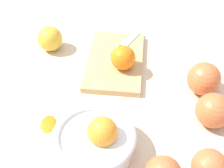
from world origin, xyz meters
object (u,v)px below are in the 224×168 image
object	(u,v)px
orange_on_board	(123,58)
bowl	(95,141)
apple_front_center	(204,79)
apple_back_right	(50,39)
apple_front_left	(210,167)
cutting_board	(115,61)
apple_front_left_3	(213,111)
knife	(123,46)

from	to	relation	value
orange_on_board	bowl	bearing A→B (deg)	162.29
apple_front_center	apple_back_right	distance (m)	0.44
bowl	apple_front_left	size ratio (longest dim) A/B	2.45
cutting_board	apple_front_left	size ratio (longest dim) A/B	3.67
orange_on_board	apple_front_left	size ratio (longest dim) A/B	0.93
apple_front_left_3	apple_front_center	xyz separation A→B (m)	(0.10, -0.01, 0.00)
bowl	cutting_board	xyz separation A→B (m)	(0.29, -0.06, -0.03)
orange_on_board	apple_front_center	bearing A→B (deg)	-113.89
apple_front_left_3	orange_on_board	bearing A→B (deg)	44.31
bowl	apple_front_left_3	size ratio (longest dim) A/B	2.16
orange_on_board	apple_front_center	size ratio (longest dim) A/B	0.79
apple_back_right	apple_front_left	bearing A→B (deg)	-142.82
apple_front_left_3	apple_back_right	distance (m)	0.49
knife	apple_front_left	size ratio (longest dim) A/B	1.95
apple_front_center	apple_back_right	bearing A→B (deg)	62.54
apple_back_right	apple_front_left_3	bearing A→B (deg)	-128.61
bowl	knife	bearing A→B (deg)	-14.40
apple_front_left	knife	bearing A→B (deg)	17.02
cutting_board	apple_front_left_3	bearing A→B (deg)	-138.48
bowl	orange_on_board	bearing A→B (deg)	-17.71
knife	apple_back_right	world-z (taller)	apple_back_right
orange_on_board	apple_front_left	bearing A→B (deg)	-157.40
apple_front_left	apple_back_right	xyz separation A→B (m)	(0.44, 0.33, 0.00)
orange_on_board	apple_front_left_3	world-z (taller)	orange_on_board
bowl	apple_front_center	distance (m)	0.32
knife	apple_front_center	size ratio (longest dim) A/B	1.66
knife	apple_front_center	distance (m)	0.25
knife	apple_front_left_3	bearing A→B (deg)	-147.80
apple_front_left	apple_back_right	world-z (taller)	apple_back_right
bowl	orange_on_board	size ratio (longest dim) A/B	2.64
bowl	orange_on_board	world-z (taller)	bowl
apple_back_right	knife	bearing A→B (deg)	-97.70
apple_front_left_3	apple_front_center	size ratio (longest dim) A/B	0.96
knife	cutting_board	bearing A→B (deg)	153.75
apple_front_center	cutting_board	bearing A→B (deg)	59.31
bowl	knife	world-z (taller)	bowl
cutting_board	apple_front_left_3	xyz separation A→B (m)	(-0.23, -0.20, 0.03)
orange_on_board	knife	bearing A→B (deg)	-4.88
cutting_board	knife	size ratio (longest dim) A/B	1.88
orange_on_board	knife	size ratio (longest dim) A/B	0.48
bowl	apple_back_right	bearing A→B (deg)	18.23
bowl	knife	xyz separation A→B (m)	(0.34, -0.09, -0.01)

